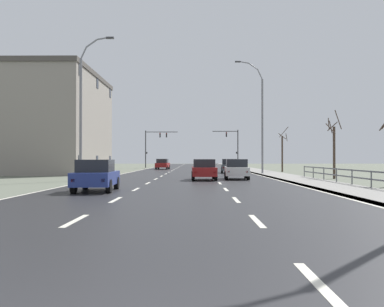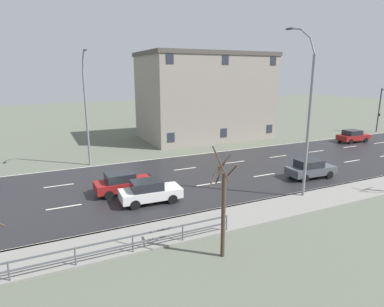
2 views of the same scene
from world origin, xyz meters
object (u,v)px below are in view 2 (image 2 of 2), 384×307
street_lamp_midground (307,117)px  street_lamp_left_bank (86,111)px  car_near_left (353,136)px  brick_building (205,96)px  car_far_right (310,169)px  car_far_left (150,191)px  car_mid_centre (123,183)px

street_lamp_midground → street_lamp_left_bank: 19.33m
street_lamp_left_bank → car_near_left: (3.26, 31.91, -4.34)m
brick_building → car_far_right: bearing=-1.2°
street_lamp_left_bank → car_near_left: size_ratio=2.51×
car_far_left → brick_building: size_ratio=0.25×
car_far_left → street_lamp_left_bank: bearing=-166.3°
street_lamp_left_bank → brick_building: brick_building is taller
car_mid_centre → car_far_left: bearing=24.3°
street_lamp_midground → car_far_left: (-3.47, -10.15, -4.86)m
street_lamp_left_bank → car_far_left: bearing=11.0°
street_lamp_midground → car_mid_centre: (-6.03, -11.36, -4.86)m
street_lamp_midground → brick_building: 23.16m
car_far_right → car_mid_centre: 15.39m
brick_building → street_lamp_midground: bearing=-10.3°
street_lamp_midground → car_mid_centre: size_ratio=2.82×
street_lamp_midground → brick_building: bearing=169.7°
car_far_right → brick_building: (-19.88, 0.42, 4.79)m
car_near_left → car_far_right: same height
car_far_right → car_mid_centre: size_ratio=1.02×
street_lamp_left_bank → car_mid_centre: bearing=6.4°
street_lamp_midground → car_near_left: size_ratio=2.78×
brick_building → street_lamp_left_bank: bearing=-64.3°
street_lamp_midground → car_far_left: size_ratio=2.79×
car_far_left → brick_building: (-19.32, 14.28, 4.79)m
car_far_right → car_near_left: bearing=122.1°
street_lamp_left_bank → car_mid_centre: size_ratio=2.55×
street_lamp_midground → street_lamp_left_bank: street_lamp_midground is taller
street_lamp_midground → car_mid_centre: street_lamp_midground is taller
car_near_left → car_far_right: bearing=-58.2°
car_mid_centre → car_far_left: same height
street_lamp_left_bank → brick_building: bearing=115.7°
street_lamp_left_bank → car_near_left: 32.37m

